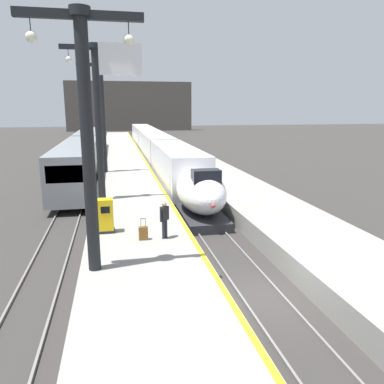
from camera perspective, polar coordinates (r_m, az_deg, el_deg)
The scene contains 17 objects.
ground_plane at distance 14.61m, azimuth 10.33°, elevation -15.29°, with size 260.00×260.00×0.00m, color #33302D.
platform_left at distance 37.21m, azimuth -9.94°, elevation 2.75°, with size 4.80×110.00×1.05m, color gray.
platform_right at distance 38.29m, azimuth 2.27°, elevation 3.20°, with size 4.80×110.00×1.05m, color gray.
platform_left_safety_stripe at distance 37.26m, azimuth -6.46°, elevation 3.69°, with size 0.20×107.80×0.01m, color yellow.
rail_main_left at distance 40.22m, azimuth -5.34°, elevation 2.94°, with size 0.08×110.00×0.12m, color slate.
rail_main_right at distance 40.41m, azimuth -3.23°, elevation 3.02°, with size 0.08×110.00×0.12m, color slate.
rail_secondary_left at distance 40.17m, azimuth -16.91°, elevation 2.44°, with size 0.08×110.00×0.12m, color slate.
rail_secondary_right at distance 40.06m, azimuth -14.77°, elevation 2.54°, with size 0.08×110.00×0.12m, color slate.
highspeed_train_main at distance 46.82m, azimuth -5.42°, elevation 6.65°, with size 2.92×56.29×3.60m.
regional_train_adjacent at distance 42.65m, azimuth -15.75°, elevation 5.89°, with size 2.85×36.60×3.80m.
station_column_near at distance 13.30m, azimuth -15.39°, elevation 10.84°, with size 4.00×0.68×8.83m.
station_column_mid at distance 24.21m, azimuth -13.98°, elevation 12.04°, with size 4.00×0.68×9.41m.
station_column_far at distance 34.87m, azimuth -13.35°, elevation 12.24°, with size 4.00×0.68×9.52m.
passenger_near_edge at distance 16.88m, azimuth -4.15°, elevation -3.75°, with size 0.44×0.42×1.69m.
rolling_suitcase at distance 16.98m, azimuth -7.32°, elevation -6.15°, with size 0.40×0.22×0.98m.
ticket_machine_yellow at distance 18.17m, azimuth -12.82°, elevation -3.67°, with size 0.76×0.62×1.60m.
terminus_back_wall at distance 114.03m, azimuth -9.30°, elevation 12.58°, with size 36.00×2.00×14.00m, color #4C4742.
Camera 1 is at (-5.03, -11.92, 6.79)m, focal length 35.49 mm.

